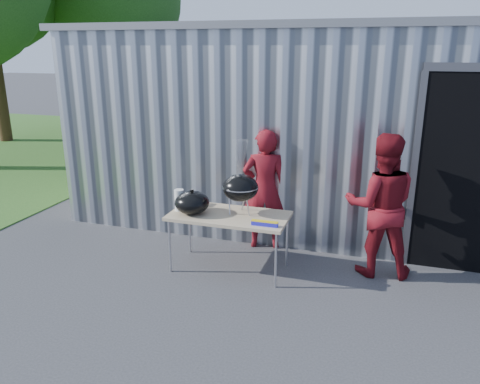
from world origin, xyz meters
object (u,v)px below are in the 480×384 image
(kettle_grill, at_px, (240,182))
(person_cook, at_px, (265,190))
(person_bystander, at_px, (380,206))
(folding_table, at_px, (229,217))

(kettle_grill, height_order, person_cook, person_cook)
(person_bystander, bearing_deg, person_cook, -21.40)
(folding_table, height_order, kettle_grill, kettle_grill)
(folding_table, distance_m, person_cook, 0.89)
(kettle_grill, height_order, person_bystander, person_bystander)
(folding_table, height_order, person_bystander, person_bystander)
(folding_table, relative_size, person_bystander, 0.83)
(person_bystander, bearing_deg, folding_table, 6.40)
(kettle_grill, bearing_deg, person_cook, 81.23)
(folding_table, height_order, person_cook, person_cook)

